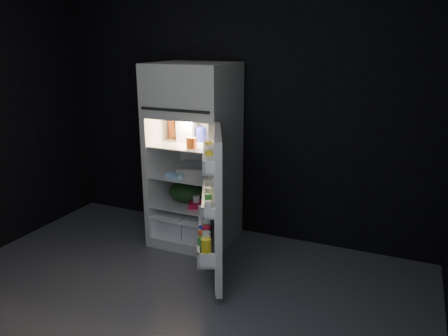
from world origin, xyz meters
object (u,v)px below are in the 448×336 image
at_px(fridge_door, 214,209).
at_px(milk_jug, 186,129).
at_px(yogurt_tray, 202,205).
at_px(egg_carton, 194,172).
at_px(refrigerator, 195,149).

xyz_separation_m(fridge_door, milk_jug, (-0.63, 0.72, 0.47)).
bearing_deg(milk_jug, fridge_door, -60.96).
bearing_deg(yogurt_tray, egg_carton, 133.35).
bearing_deg(egg_carton, yogurt_tray, -43.09).
xyz_separation_m(fridge_door, yogurt_tray, (-0.38, 0.55, -0.22)).
bearing_deg(refrigerator, fridge_door, -53.29).
distance_m(fridge_door, yogurt_tray, 0.71).
height_order(egg_carton, yogurt_tray, egg_carton).
bearing_deg(egg_carton, refrigerator, 92.33).
height_order(refrigerator, egg_carton, refrigerator).
distance_m(milk_jug, egg_carton, 0.43).
distance_m(refrigerator, fridge_door, 0.94).
xyz_separation_m(refrigerator, fridge_door, (0.53, -0.72, -0.28)).
bearing_deg(fridge_door, yogurt_tray, 124.76).
bearing_deg(refrigerator, milk_jug, 176.40).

